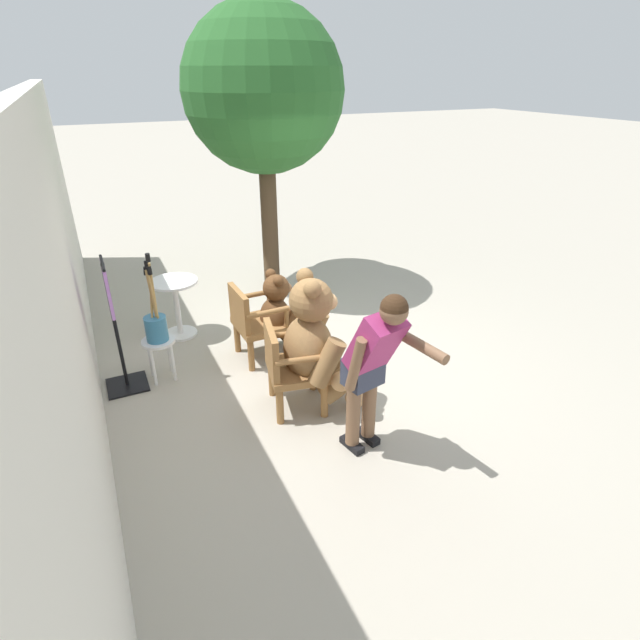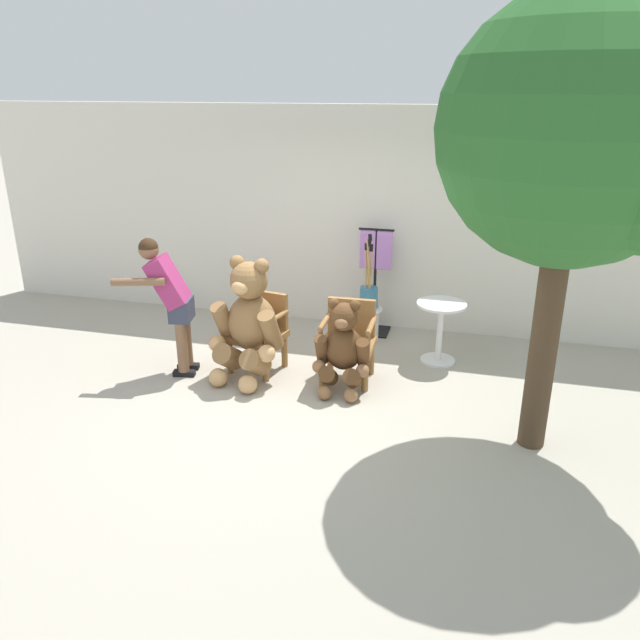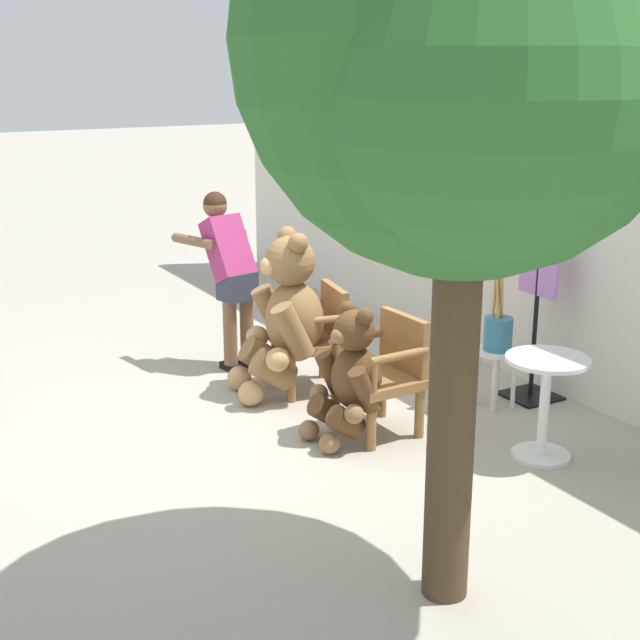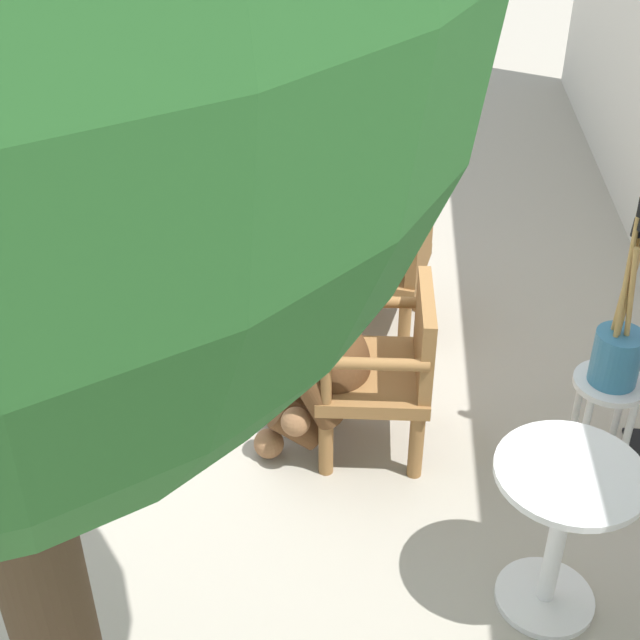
% 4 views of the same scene
% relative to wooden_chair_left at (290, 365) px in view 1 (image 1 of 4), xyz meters
% --- Properties ---
extents(ground_plane, '(60.00, 60.00, 0.00)m').
position_rel_wooden_chair_left_xyz_m(ground_plane, '(0.50, -0.66, -0.46)').
color(ground_plane, '#A8A091').
extents(back_wall, '(10.00, 0.16, 2.80)m').
position_rel_wooden_chair_left_xyz_m(back_wall, '(0.50, 1.74, 0.94)').
color(back_wall, silver).
rests_on(back_wall, ground).
extents(wooden_chair_left, '(0.65, 0.62, 0.86)m').
position_rel_wooden_chair_left_xyz_m(wooden_chair_left, '(0.00, 0.00, 0.00)').
color(wooden_chair_left, olive).
rests_on(wooden_chair_left, ground).
extents(wooden_chair_right, '(0.58, 0.54, 0.86)m').
position_rel_wooden_chair_left_xyz_m(wooden_chair_right, '(1.02, 0.00, 0.00)').
color(wooden_chair_right, olive).
rests_on(wooden_chair_right, ground).
extents(teddy_bear_large, '(0.83, 0.83, 1.35)m').
position_rel_wooden_chair_left_xyz_m(teddy_bear_large, '(-0.03, -0.25, 0.20)').
color(teddy_bear_large, olive).
rests_on(teddy_bear_large, ground).
extents(teddy_bear_small, '(0.59, 0.57, 0.99)m').
position_rel_wooden_chair_left_xyz_m(teddy_bear_small, '(1.02, -0.29, 0.02)').
color(teddy_bear_small, brown).
rests_on(teddy_bear_small, ground).
extents(person_visitor, '(0.76, 0.58, 1.53)m').
position_rel_wooden_chair_left_xyz_m(person_visitor, '(-0.87, -0.36, 0.45)').
color(person_visitor, black).
rests_on(person_visitor, ground).
extents(white_stool, '(0.34, 0.34, 0.46)m').
position_rel_wooden_chair_left_xyz_m(white_stool, '(1.04, 1.03, -0.11)').
color(white_stool, white).
rests_on(white_stool, ground).
extents(brush_bucket, '(0.22, 0.22, 0.93)m').
position_rel_wooden_chair_left_xyz_m(brush_bucket, '(1.04, 1.03, 0.19)').
color(brush_bucket, teal).
rests_on(brush_bucket, white_stool).
extents(round_side_table, '(0.56, 0.56, 0.72)m').
position_rel_wooden_chair_left_xyz_m(round_side_table, '(1.94, 0.68, -0.01)').
color(round_side_table, white).
rests_on(round_side_table, ground).
extents(patio_tree, '(2.18, 2.07, 3.74)m').
position_rel_wooden_chair_left_xyz_m(patio_tree, '(2.99, -0.94, 2.19)').
color(patio_tree, '#473523').
rests_on(patio_tree, ground).
extents(clothing_display_stand, '(0.44, 0.40, 1.36)m').
position_rel_wooden_chair_left_xyz_m(clothing_display_stand, '(1.05, 1.41, 0.26)').
color(clothing_display_stand, black).
rests_on(clothing_display_stand, ground).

